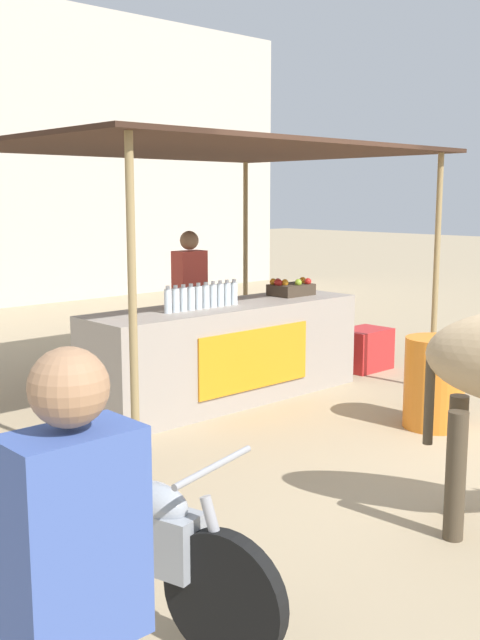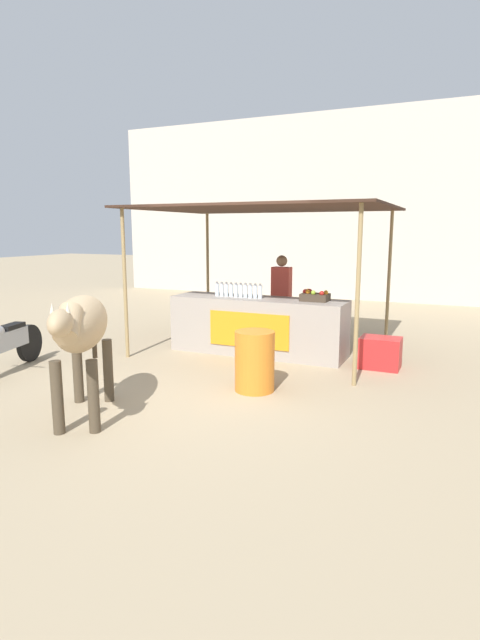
% 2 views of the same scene
% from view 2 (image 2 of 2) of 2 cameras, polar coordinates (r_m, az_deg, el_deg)
% --- Properties ---
extents(ground_plane, '(60.00, 60.00, 0.00)m').
position_cam_2_polar(ground_plane, '(6.73, -5.15, -7.92)').
color(ground_plane, tan).
extents(building_wall_far, '(16.00, 0.50, 5.56)m').
position_cam_2_polar(building_wall_far, '(15.73, 13.01, 12.47)').
color(building_wall_far, beige).
rests_on(building_wall_far, ground).
extents(stall_counter, '(3.00, 0.82, 0.96)m').
position_cam_2_polar(stall_counter, '(8.53, 2.07, -0.68)').
color(stall_counter, '#9E9389').
rests_on(stall_counter, ground).
extents(stall_awning, '(4.20, 3.20, 2.48)m').
position_cam_2_polar(stall_awning, '(8.66, 2.93, 12.14)').
color(stall_awning, '#382319').
rests_on(stall_awning, ground).
extents(water_bottle_row, '(0.88, 0.07, 0.25)m').
position_cam_2_polar(water_bottle_row, '(8.54, -0.20, 3.38)').
color(water_bottle_row, silver).
rests_on(water_bottle_row, stall_counter).
extents(fruit_crate, '(0.44, 0.32, 0.18)m').
position_cam_2_polar(fruit_crate, '(8.18, 8.51, 2.69)').
color(fruit_crate, '#3F3326').
rests_on(fruit_crate, stall_counter).
extents(vendor_behind_counter, '(0.34, 0.22, 1.65)m').
position_cam_2_polar(vendor_behind_counter, '(9.11, 4.74, 2.35)').
color(vendor_behind_counter, '#383842').
rests_on(vendor_behind_counter, ground).
extents(cooler_box, '(0.60, 0.44, 0.48)m').
position_cam_2_polar(cooler_box, '(7.95, 15.74, -3.63)').
color(cooler_box, red).
rests_on(cooler_box, ground).
extents(water_barrel, '(0.52, 0.52, 0.80)m').
position_cam_2_polar(water_barrel, '(6.56, 1.69, -4.72)').
color(water_barrel, orange).
rests_on(water_barrel, ground).
extents(cow, '(1.23, 1.75, 1.44)m').
position_cam_2_polar(cow, '(5.74, -17.82, -0.90)').
color(cow, tan).
rests_on(cow, ground).
extents(motorcycle_parked, '(0.68, 1.76, 0.90)m').
position_cam_2_polar(motorcycle_parked, '(8.20, -25.28, -2.48)').
color(motorcycle_parked, black).
rests_on(motorcycle_parked, ground).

